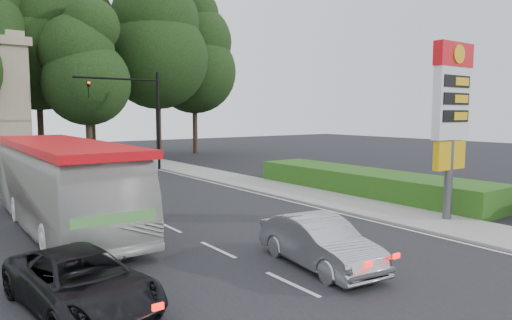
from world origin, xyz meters
TOP-DOWN VIEW (x-y plane):
  - ground at (0.00, 0.00)m, footprint 120.00×120.00m
  - road_surface at (0.00, 12.00)m, footprint 14.00×80.00m
  - sidewalk_right at (8.50, 12.00)m, footprint 3.00×80.00m
  - hedge at (11.50, 8.00)m, footprint 3.00×14.00m
  - gas_station_pylon at (9.20, 1.99)m, footprint 2.10×0.45m
  - traffic_signal_mast at (5.68, 24.00)m, footprint 6.10×0.35m
  - monument at (-2.00, 30.00)m, footprint 3.00×3.00m
  - tree_center_right at (1.00, 35.00)m, footprint 9.24×9.24m
  - tree_east_near at (6.00, 37.00)m, footprint 8.12×8.12m
  - tree_east_mid at (11.00, 33.00)m, footprint 9.52×9.52m
  - tree_far_east at (16.00, 35.00)m, footprint 8.68×8.68m
  - tree_monument_right at (3.50, 29.50)m, footprint 6.72×6.72m
  - transit_bus at (-3.17, 9.61)m, footprint 2.72×11.48m
  - sedan_silver at (1.50, 1.09)m, footprint 1.97×4.33m
  - suv_charcoal at (-4.56, 2.08)m, footprint 2.66×4.78m

SIDE VIEW (x-z plane):
  - ground at x=0.00m, z-range 0.00..0.00m
  - road_surface at x=0.00m, z-range 0.00..0.02m
  - sidewalk_right at x=8.50m, z-range 0.00..0.12m
  - hedge at x=11.50m, z-range 0.00..1.20m
  - suv_charcoal at x=-4.56m, z-range 0.00..1.26m
  - sedan_silver at x=1.50m, z-range 0.00..1.38m
  - transit_bus at x=-3.17m, z-range 0.00..3.20m
  - gas_station_pylon at x=9.20m, z-range 1.02..7.87m
  - traffic_signal_mast at x=5.68m, z-range 1.07..8.27m
  - monument at x=-2.00m, z-range 0.08..10.13m
  - tree_monument_right at x=3.50m, z-range 1.41..14.61m
  - tree_east_near at x=6.00m, z-range 1.71..17.66m
  - tree_far_east at x=16.00m, z-range 1.83..18.88m
  - tree_center_right at x=1.00m, z-range 1.94..20.09m
  - tree_east_mid at x=11.00m, z-range 2.00..20.70m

